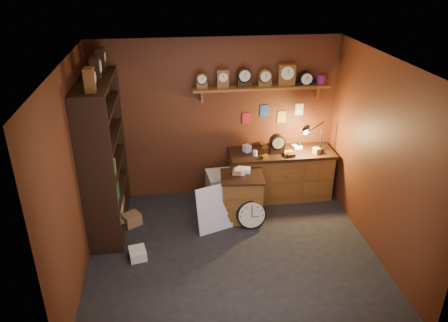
% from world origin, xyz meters
% --- Properties ---
extents(floor, '(4.00, 4.00, 0.00)m').
position_xyz_m(floor, '(0.00, 0.00, 0.00)').
color(floor, black).
rests_on(floor, ground).
extents(room_shell, '(4.02, 3.62, 2.71)m').
position_xyz_m(room_shell, '(0.04, 0.11, 1.72)').
color(room_shell, '#562814').
rests_on(room_shell, ground).
extents(shelving_unit, '(0.47, 1.60, 2.58)m').
position_xyz_m(shelving_unit, '(-1.79, 0.98, 1.25)').
color(shelving_unit, black).
rests_on(shelving_unit, ground).
extents(workbench, '(1.76, 0.66, 1.36)m').
position_xyz_m(workbench, '(1.05, 1.47, 0.47)').
color(workbench, brown).
rests_on(workbench, ground).
extents(low_cabinet, '(0.71, 0.62, 0.84)m').
position_xyz_m(low_cabinet, '(0.28, 0.87, 0.41)').
color(low_cabinet, brown).
rests_on(low_cabinet, ground).
extents(big_round_clock, '(0.46, 0.16, 0.46)m').
position_xyz_m(big_round_clock, '(0.38, 0.59, 0.23)').
color(big_round_clock, black).
rests_on(big_round_clock, ground).
extents(white_panel, '(0.58, 0.34, 0.75)m').
position_xyz_m(white_panel, '(-0.18, 0.60, 0.00)').
color(white_panel, silver).
rests_on(white_panel, ground).
extents(mini_fridge, '(0.56, 0.57, 0.54)m').
position_xyz_m(mini_fridge, '(0.05, 1.39, 0.27)').
color(mini_fridge, silver).
rests_on(mini_fridge, ground).
extents(floor_box_a, '(0.23, 0.20, 0.14)m').
position_xyz_m(floor_box_a, '(-1.62, 0.92, 0.07)').
color(floor_box_a, '#986A42').
rests_on(floor_box_a, ground).
extents(floor_box_b, '(0.27, 0.31, 0.13)m').
position_xyz_m(floor_box_b, '(-1.33, 0.05, 0.07)').
color(floor_box_b, white).
rests_on(floor_box_b, ground).
extents(floor_box_c, '(0.33, 0.32, 0.19)m').
position_xyz_m(floor_box_c, '(-1.45, 0.90, 0.10)').
color(floor_box_c, '#986A42').
rests_on(floor_box_c, ground).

